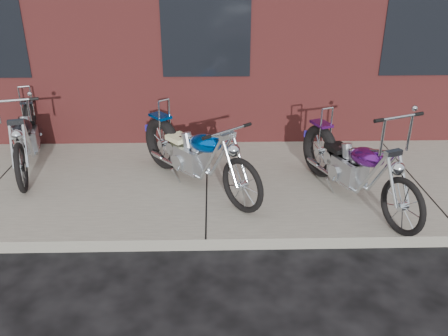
{
  "coord_description": "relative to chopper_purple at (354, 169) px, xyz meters",
  "views": [
    {
      "loc": [
        0.1,
        -4.58,
        3.18
      ],
      "look_at": [
        0.23,
        0.8,
        0.68
      ],
      "focal_mm": 38.0,
      "sensor_mm": 36.0,
      "label": 1
    }
  ],
  "objects": [
    {
      "name": "chopper_blue",
      "position": [
        -2.06,
        0.43,
        0.01
      ],
      "size": [
        1.68,
        1.99,
        1.08
      ],
      "rotation": [
        0.0,
        0.0,
        -0.88
      ],
      "color": "black",
      "rests_on": "sidewalk"
    },
    {
      "name": "chopper_purple",
      "position": [
        0.0,
        0.0,
        0.0
      ],
      "size": [
        1.02,
        2.29,
        1.36
      ],
      "rotation": [
        0.0,
        0.0,
        -1.19
      ],
      "color": "black",
      "rests_on": "sidewalk"
    },
    {
      "name": "chopper_third",
      "position": [
        -4.64,
        1.2,
        -0.0
      ],
      "size": [
        0.81,
        2.37,
        1.23
      ],
      "rotation": [
        0.0,
        0.0,
        -1.32
      ],
      "color": "black",
      "rests_on": "sidewalk"
    },
    {
      "name": "ground",
      "position": [
        -1.92,
        -0.94,
        -0.59
      ],
      "size": [
        120.0,
        120.0,
        0.0
      ],
      "primitive_type": "plane",
      "color": "black",
      "rests_on": "ground"
    },
    {
      "name": "sidewalk",
      "position": [
        -1.92,
        0.56,
        -0.51
      ],
      "size": [
        22.0,
        3.0,
        0.15
      ],
      "primitive_type": "cube",
      "color": "gray",
      "rests_on": "ground"
    }
  ]
}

